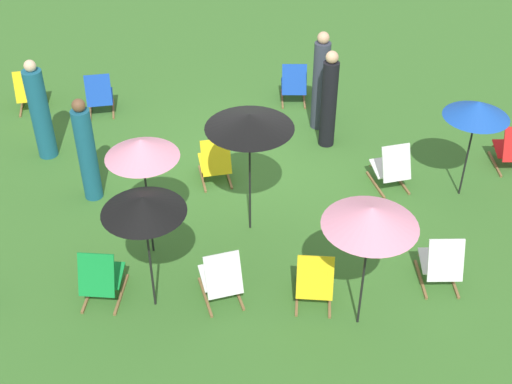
{
  "coord_description": "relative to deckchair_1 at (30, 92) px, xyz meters",
  "views": [
    {
      "loc": [
        0.69,
        9.53,
        6.71
      ],
      "look_at": [
        0.0,
        1.2,
        0.5
      ],
      "focal_mm": 47.88,
      "sensor_mm": 36.0,
      "label": 1
    }
  ],
  "objects": [
    {
      "name": "ground_plane",
      "position": [
        -4.11,
        2.61,
        -0.37
      ],
      "size": [
        40.0,
        40.0,
        0.0
      ],
      "primitive_type": "plane",
      "color": "#386B28"
    },
    {
      "name": "deckchair_1",
      "position": [
        0.0,
        0.0,
        0.0
      ],
      "size": [
        0.56,
        0.81,
        0.83
      ],
      "rotation": [
        0.0,
        0.0,
        0.11
      ],
      "color": "olive",
      "rests_on": "ground"
    },
    {
      "name": "deckchair_3",
      "position": [
        -3.51,
        5.51,
        0.0
      ],
      "size": [
        0.62,
        0.84,
        0.83
      ],
      "rotation": [
        0.0,
        0.0,
        0.21
      ],
      "color": "olive",
      "rests_on": "ground"
    },
    {
      "name": "deckchair_4",
      "position": [
        -4.74,
        5.66,
        0.0
      ],
      "size": [
        0.59,
        0.83,
        0.83
      ],
      "rotation": [
        0.0,
        0.0,
        -0.16
      ],
      "color": "olive",
      "rests_on": "ground"
    },
    {
      "name": "deckchair_7",
      "position": [
        -6.4,
        3.14,
        0.0
      ],
      "size": [
        0.6,
        0.83,
        0.83
      ],
      "rotation": [
        0.0,
        0.0,
        0.17
      ],
      "color": "olive",
      "rests_on": "ground"
    },
    {
      "name": "deckchair_9",
      "position": [
        -1.91,
        5.37,
        0.0
      ],
      "size": [
        0.59,
        0.83,
        0.83
      ],
      "rotation": [
        0.0,
        0.0,
        -0.16
      ],
      "color": "olive",
      "rests_on": "ground"
    },
    {
      "name": "deckchair_10",
      "position": [
        -5.17,
        0.13,
        0.0
      ],
      "size": [
        0.54,
        0.8,
        0.83
      ],
      "rotation": [
        0.0,
        0.0,
        -0.09
      ],
      "color": "olive",
      "rests_on": "ground"
    },
    {
      "name": "deckchair_11",
      "position": [
        -3.52,
        2.74,
        0.0
      ],
      "size": [
        0.57,
        0.81,
        0.83
      ],
      "rotation": [
        0.0,
        0.0,
        0.13
      ],
      "color": "olive",
      "rests_on": "ground"
    },
    {
      "name": "deckchair_13",
      "position": [
        -1.37,
        0.26,
        0.0
      ],
      "size": [
        0.55,
        0.8,
        0.83
      ],
      "rotation": [
        0.0,
        0.0,
        0.1
      ],
      "color": "olive",
      "rests_on": "ground"
    },
    {
      "name": "deckchair_15",
      "position": [
        -6.52,
        5.47,
        0.0
      ],
      "size": [
        0.53,
        0.79,
        0.83
      ],
      "rotation": [
        0.0,
        0.0,
        -0.07
      ],
      "color": "olive",
      "rests_on": "ground"
    },
    {
      "name": "umbrella_0",
      "position": [
        -2.54,
        4.46,
        1.42
      ],
      "size": [
        1.01,
        1.01,
        1.93
      ],
      "color": "black",
      "rests_on": "ground"
    },
    {
      "name": "umbrella_1",
      "position": [
        -4.0,
        4.04,
        1.52
      ],
      "size": [
        1.26,
        1.26,
        2.01
      ],
      "color": "black",
      "rests_on": "ground"
    },
    {
      "name": "umbrella_2",
      "position": [
        -2.61,
        5.56,
        1.32
      ],
      "size": [
        1.05,
        1.05,
        1.81
      ],
      "color": "black",
      "rests_on": "ground"
    },
    {
      "name": "umbrella_3",
      "position": [
        -7.5,
        3.45,
        1.21
      ],
      "size": [
        1.01,
        1.01,
        1.71
      ],
      "color": "black",
      "rests_on": "ground"
    },
    {
      "name": "umbrella_4",
      "position": [
        -5.26,
        6.1,
        1.39
      ],
      "size": [
        1.16,
        1.16,
        1.9
      ],
      "color": "black",
      "rests_on": "ground"
    },
    {
      "name": "person_0",
      "position": [
        -1.52,
        3.03,
        0.48
      ],
      "size": [
        0.31,
        0.31,
        1.79
      ],
      "rotation": [
        0.0,
        0.0,
        0.06
      ],
      "color": "#195972",
      "rests_on": "ground"
    },
    {
      "name": "person_1",
      "position": [
        -0.58,
        1.72,
        0.49
      ],
      "size": [
        0.46,
        0.46,
        1.83
      ],
      "rotation": [
        0.0,
        0.0,
        5.32
      ],
      "color": "#195972",
      "rests_on": "ground"
    },
    {
      "name": "person_2",
      "position": [
        -5.56,
        1.76,
        0.51
      ],
      "size": [
        0.38,
        0.38,
        1.82
      ],
      "rotation": [
        0.0,
        0.0,
        2.66
      ],
      "color": "black",
      "rests_on": "ground"
    },
    {
      "name": "person_3",
      "position": [
        -5.51,
        1.13,
        0.54
      ],
      "size": [
        0.39,
        0.39,
        1.89
      ],
      "rotation": [
        0.0,
        0.0,
        3.56
      ],
      "color": "#333847",
      "rests_on": "ground"
    }
  ]
}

